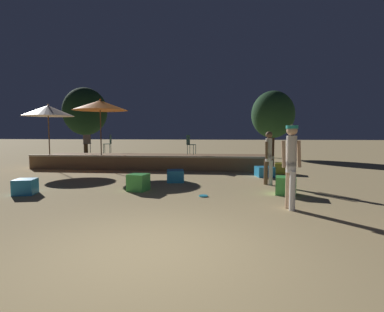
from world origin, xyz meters
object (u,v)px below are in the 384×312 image
object	(u,v)px
person_2	(269,156)
cube_seat_5	(286,186)
cube_seat_0	(25,187)
background_tree_0	(273,115)
background_tree_1	(85,112)
cube_seat_1	(175,176)
cube_seat_3	(282,168)
patio_umbrella_1	(48,111)
patio_umbrella_0	(100,105)
cube_seat_2	(138,182)
bistro_chair_2	(87,142)
cube_seat_4	(265,172)
bistro_chair_0	(190,143)
person_1	(291,161)
frisbee_disc	(203,196)
bistro_chair_1	(109,142)

from	to	relation	value
person_2	cube_seat_5	bearing A→B (deg)	-46.60
cube_seat_5	cube_seat_0	bearing A→B (deg)	-174.25
cube_seat_0	background_tree_0	world-z (taller)	background_tree_0
person_2	background_tree_1	xyz separation A→B (m)	(-12.01, 12.49, 2.32)
cube_seat_1	cube_seat_3	bearing A→B (deg)	31.25
person_2	background_tree_1	bearing A→B (deg)	167.38
person_2	patio_umbrella_1	bearing A→B (deg)	-165.98
patio_umbrella_0	patio_umbrella_1	bearing A→B (deg)	177.60
cube_seat_2	bistro_chair_2	bearing A→B (deg)	125.99
patio_umbrella_1	background_tree_1	world-z (taller)	background_tree_1
cube_seat_1	cube_seat_4	distance (m)	3.56
cube_seat_0	cube_seat_5	bearing A→B (deg)	5.75
bistro_chair_0	background_tree_1	bearing A→B (deg)	63.13
cube_seat_2	person_2	distance (m)	4.20
cube_seat_0	person_1	size ratio (longest dim) A/B	0.34
cube_seat_2	bistro_chair_0	size ratio (longest dim) A/B	0.69
patio_umbrella_0	cube_seat_0	size ratio (longest dim) A/B	5.07
cube_seat_0	frisbee_disc	size ratio (longest dim) A/B	2.67
person_1	frisbee_disc	distance (m)	2.52
cube_seat_2	person_2	size ratio (longest dim) A/B	0.36
patio_umbrella_1	cube_seat_4	bearing A→B (deg)	-9.20
cube_seat_0	bistro_chair_1	distance (m)	6.72
patio_umbrella_1	frisbee_disc	world-z (taller)	patio_umbrella_1
cube_seat_0	bistro_chair_2	world-z (taller)	bistro_chair_2
person_2	cube_seat_3	bearing A→B (deg)	103.98
bistro_chair_2	frisbee_disc	distance (m)	9.10
patio_umbrella_0	background_tree_1	world-z (taller)	background_tree_1
cube_seat_3	person_1	size ratio (longest dim) A/B	0.34
cube_seat_5	person_1	xyz separation A→B (m)	(-0.24, -1.63, 0.84)
bistro_chair_1	background_tree_0	xyz separation A→B (m)	(8.83, 5.81, 1.62)
bistro_chair_1	frisbee_disc	distance (m)	8.28
cube_seat_2	frisbee_disc	world-z (taller)	cube_seat_2
bistro_chair_0	background_tree_0	world-z (taller)	background_tree_0
cube_seat_0	person_1	world-z (taller)	person_1
cube_seat_5	bistro_chair_2	distance (m)	10.42
cube_seat_1	cube_seat_5	size ratio (longest dim) A/B	1.05
cube_seat_2	cube_seat_4	xyz separation A→B (m)	(4.05, 3.15, -0.05)
patio_umbrella_0	cube_seat_1	world-z (taller)	patio_umbrella_0
patio_umbrella_1	cube_seat_0	bearing A→B (deg)	-64.70
cube_seat_5	person_2	size ratio (longest dim) A/B	0.36
person_1	bistro_chair_2	world-z (taller)	person_1
cube_seat_2	cube_seat_5	xyz separation A→B (m)	(4.17, -0.10, -0.00)
bistro_chair_0	frisbee_disc	xyz separation A→B (m)	(1.02, -6.07, -1.19)
background_tree_0	bistro_chair_2	bearing A→B (deg)	-150.18
background_tree_0	cube_seat_1	bearing A→B (deg)	-115.85
patio_umbrella_0	person_2	size ratio (longest dim) A/B	1.85
bistro_chair_2	background_tree_1	bearing A→B (deg)	-90.31
cube_seat_4	bistro_chair_1	bearing A→B (deg)	159.56
cube_seat_4	background_tree_0	xyz separation A→B (m)	(1.66, 8.49, 2.63)
cube_seat_3	cube_seat_4	bearing A→B (deg)	-132.45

